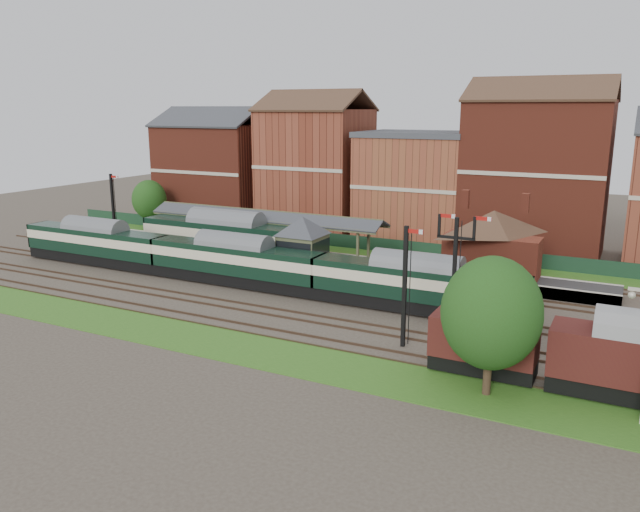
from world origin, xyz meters
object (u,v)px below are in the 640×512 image
at_px(signal_box, 303,248).
at_px(platform_railcar, 227,238).
at_px(dmu_train, 235,260).
at_px(goods_van_a, 484,340).
at_px(semaphore_bracket, 455,266).

relative_size(signal_box, platform_railcar, 0.32).
relative_size(dmu_train, goods_van_a, 8.32).
bearing_deg(semaphore_bracket, signal_box, 159.08).
distance_m(signal_box, platform_railcar, 10.92).
relative_size(signal_box, dmu_train, 0.12).
bearing_deg(signal_box, goods_van_a, -33.36).
distance_m(semaphore_bracket, platform_railcar, 27.07).
bearing_deg(platform_railcar, signal_box, -17.34).
bearing_deg(platform_railcar, dmu_train, -50.13).
relative_size(semaphore_bracket, goods_van_a, 1.37).
height_order(semaphore_bracket, platform_railcar, semaphore_bracket).
relative_size(dmu_train, platform_railcar, 2.61).
height_order(semaphore_bracket, goods_van_a, semaphore_bracket).
height_order(signal_box, platform_railcar, signal_box).
xyz_separation_m(dmu_train, goods_van_a, (23.59, -9.00, -0.18)).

